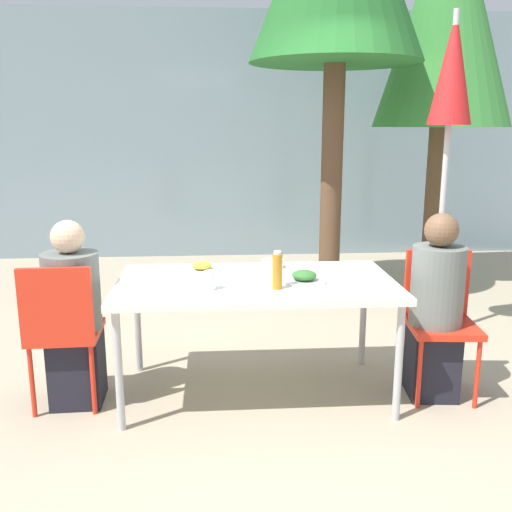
# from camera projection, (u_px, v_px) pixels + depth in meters

# --- Properties ---
(ground_plane) EXTENTS (24.00, 24.00, 0.00)m
(ground_plane) POSITION_uv_depth(u_px,v_px,m) (256.00, 392.00, 3.60)
(ground_plane) COLOR tan
(building_facade) EXTENTS (10.00, 0.20, 3.00)m
(building_facade) POSITION_uv_depth(u_px,v_px,m) (233.00, 137.00, 7.16)
(building_facade) COLOR gray
(building_facade) RESTS_ON ground
(dining_table) EXTENTS (1.67, 0.90, 0.74)m
(dining_table) POSITION_uv_depth(u_px,v_px,m) (256.00, 288.00, 3.44)
(dining_table) COLOR white
(dining_table) RESTS_ON ground
(chair_left) EXTENTS (0.41, 0.41, 0.89)m
(chair_left) POSITION_uv_depth(u_px,v_px,m) (62.00, 324.00, 3.29)
(chair_left) COLOR red
(chair_left) RESTS_ON ground
(person_left) EXTENTS (0.33, 0.33, 1.12)m
(person_left) POSITION_uv_depth(u_px,v_px,m) (74.00, 319.00, 3.37)
(person_left) COLOR black
(person_left) RESTS_ON ground
(chair_right) EXTENTS (0.44, 0.44, 0.89)m
(chair_right) POSITION_uv_depth(u_px,v_px,m) (440.00, 310.00, 3.53)
(chair_right) COLOR red
(chair_right) RESTS_ON ground
(person_right) EXTENTS (0.31, 0.31, 1.15)m
(person_right) POSITION_uv_depth(u_px,v_px,m) (436.00, 311.00, 3.45)
(person_right) COLOR black
(person_right) RESTS_ON ground
(closed_umbrella) EXTENTS (0.36, 0.36, 2.45)m
(closed_umbrella) POSITION_uv_depth(u_px,v_px,m) (451.00, 94.00, 4.16)
(closed_umbrella) COLOR #333333
(closed_umbrella) RESTS_ON ground
(plate_0) EXTENTS (0.23, 0.23, 0.06)m
(plate_0) POSITION_uv_depth(u_px,v_px,m) (202.00, 268.00, 3.64)
(plate_0) COLOR white
(plate_0) RESTS_ON dining_table
(plate_1) EXTENTS (0.27, 0.27, 0.07)m
(plate_1) POSITION_uv_depth(u_px,v_px,m) (304.00, 278.00, 3.38)
(plate_1) COLOR white
(plate_1) RESTS_ON dining_table
(bottle) EXTENTS (0.06, 0.06, 0.22)m
(bottle) POSITION_uv_depth(u_px,v_px,m) (277.00, 271.00, 3.23)
(bottle) COLOR #B7751E
(bottle) RESTS_ON dining_table
(drinking_cup) EXTENTS (0.07, 0.07, 0.11)m
(drinking_cup) POSITION_uv_depth(u_px,v_px,m) (210.00, 280.00, 3.23)
(drinking_cup) COLOR white
(drinking_cup) RESTS_ON dining_table
(salad_bowl) EXTENTS (0.14, 0.14, 0.05)m
(salad_bowl) POSITION_uv_depth(u_px,v_px,m) (272.00, 264.00, 3.74)
(salad_bowl) COLOR white
(salad_bowl) RESTS_ON dining_table
(tree_behind_right) EXTENTS (1.38, 1.38, 3.92)m
(tree_behind_right) POSITION_uv_depth(u_px,v_px,m) (447.00, 11.00, 5.64)
(tree_behind_right) COLOR brown
(tree_behind_right) RESTS_ON ground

